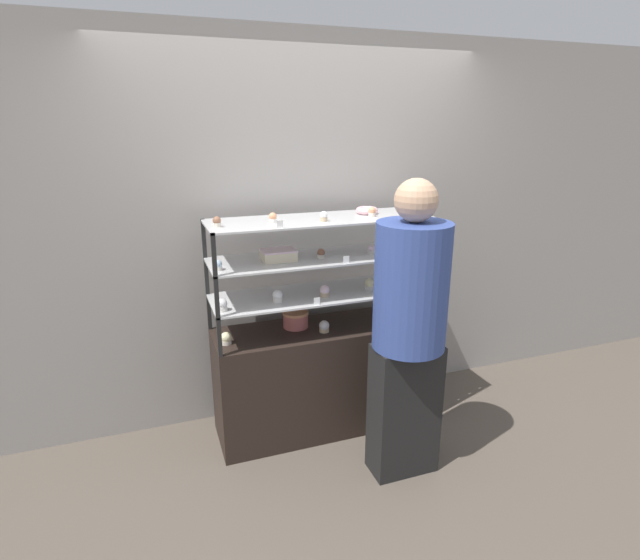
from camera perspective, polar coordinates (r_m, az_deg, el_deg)
ground_plane at (r=3.65m, az=0.00°, el=-16.16°), size 20.00×20.00×0.00m
back_wall at (r=3.47m, az=-2.08°, el=5.48°), size 8.00×0.05×2.60m
display_base at (r=3.46m, az=0.00°, el=-11.05°), size 1.39×0.46×0.74m
display_riser_lower at (r=3.21m, az=0.00°, el=-1.67°), size 1.39×0.46×0.24m
display_riser_middle at (r=3.14m, az=0.00°, el=2.48°), size 1.39×0.46×0.24m
display_riser_upper at (r=3.09m, az=0.00°, el=6.80°), size 1.39×0.46×0.24m
layer_cake_centerpiece at (r=3.28m, az=-2.80°, el=-4.49°), size 0.17×0.17×0.11m
sheet_cake_frosted at (r=3.05m, az=-4.79°, el=2.87°), size 0.21×0.15×0.07m
cupcake_0 at (r=3.09m, az=-10.69°, el=-6.59°), size 0.07×0.07×0.08m
cupcake_1 at (r=3.21m, az=0.44°, el=-5.35°), size 0.07×0.07×0.08m
cupcake_2 at (r=3.49m, az=9.93°, el=-3.75°), size 0.07×0.07×0.08m
price_tag_0 at (r=3.28m, az=8.76°, el=-5.28°), size 0.04×0.00×0.04m
cupcake_3 at (r=2.94m, az=-11.12°, el=-2.83°), size 0.06×0.06×0.08m
cupcake_4 at (r=3.04m, az=-4.88°, el=-1.87°), size 0.06×0.06×0.08m
cupcake_5 at (r=3.12m, az=0.55°, el=-1.30°), size 0.06×0.06×0.08m
cupcake_6 at (r=3.27m, az=5.68°, el=-0.51°), size 0.06×0.06×0.08m
cupcake_7 at (r=3.36m, az=10.76°, el=-0.24°), size 0.06×0.06×0.08m
price_tag_1 at (r=2.99m, az=-0.36°, el=-2.45°), size 0.04×0.00×0.04m
cupcake_8 at (r=2.89m, az=-11.60°, el=1.65°), size 0.05×0.05×0.06m
cupcake_9 at (r=3.09m, az=0.12°, el=3.04°), size 0.05×0.05×0.06m
cupcake_10 at (r=3.21m, az=5.87°, el=3.48°), size 0.05×0.05×0.06m
cupcake_11 at (r=3.34m, az=10.76°, el=3.80°), size 0.05×0.05×0.06m
price_tag_2 at (r=2.98m, az=3.03°, el=2.32°), size 0.04×0.00×0.04m
cupcake_12 at (r=2.88m, az=-11.71°, el=6.52°), size 0.05×0.05×0.06m
cupcake_13 at (r=2.96m, az=-5.43°, el=7.09°), size 0.05×0.05×0.06m
cupcake_14 at (r=2.99m, az=0.44°, el=7.28°), size 0.05×0.05×0.06m
cupcake_15 at (r=3.17m, az=5.97°, el=7.75°), size 0.05×0.05×0.06m
cupcake_16 at (r=3.32m, az=10.87°, el=7.98°), size 0.05×0.05×0.06m
price_tag_3 at (r=2.80m, az=-4.61°, el=6.36°), size 0.04×0.00×0.04m
donut_glazed at (r=3.26m, az=5.38°, el=7.92°), size 0.14×0.14×0.04m
customer_figure at (r=2.84m, az=10.13°, el=-5.19°), size 0.41×0.41×1.75m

